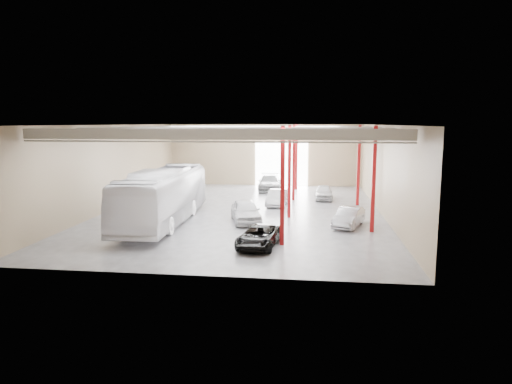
% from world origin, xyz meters
% --- Properties ---
extents(depot_shell, '(22.12, 32.12, 7.06)m').
position_xyz_m(depot_shell, '(0.13, 0.48, 4.98)').
color(depot_shell, '#48494D').
rests_on(depot_shell, ground).
extents(coach_bus, '(3.72, 14.10, 3.90)m').
position_xyz_m(coach_bus, '(-5.09, -4.92, 1.95)').
color(coach_bus, white).
rests_on(coach_bus, ground).
extents(black_sedan, '(2.61, 4.67, 1.23)m').
position_xyz_m(black_sedan, '(2.50, -10.57, 0.62)').
color(black_sedan, black).
rests_on(black_sedan, ground).
extents(car_row_a, '(3.14, 5.15, 1.64)m').
position_xyz_m(car_row_a, '(0.76, -4.05, 0.82)').
color(car_row_a, silver).
rests_on(car_row_a, ground).
extents(car_row_b, '(1.77, 4.27, 1.37)m').
position_xyz_m(car_row_b, '(2.50, 3.07, 0.69)').
color(car_row_b, '#BBBCC0').
rests_on(car_row_b, ground).
extents(car_row_c, '(2.68, 5.82, 1.65)m').
position_xyz_m(car_row_c, '(0.99, 12.00, 0.82)').
color(car_row_c, slate).
rests_on(car_row_c, ground).
extents(car_right_near, '(2.65, 4.31, 1.34)m').
position_xyz_m(car_right_near, '(8.09, -4.61, 0.67)').
color(car_right_near, '#A4A3A8').
rests_on(car_right_near, ground).
extents(car_right_far, '(1.61, 3.98, 1.35)m').
position_xyz_m(car_right_far, '(6.64, 6.73, 0.68)').
color(car_right_far, silver).
rests_on(car_right_far, ground).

